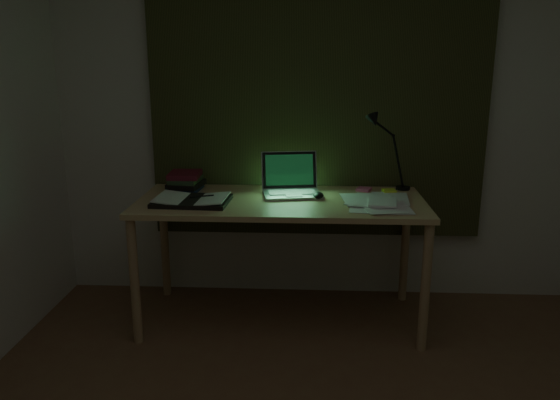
{
  "coord_description": "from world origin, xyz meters",
  "views": [
    {
      "loc": [
        -0.06,
        -1.65,
        1.62
      ],
      "look_at": [
        -0.22,
        1.42,
        0.82
      ],
      "focal_mm": 35.0,
      "sensor_mm": 36.0,
      "label": 1
    }
  ],
  "objects_px": {
    "open_textbook": "(192,200)",
    "desk_lamp": "(405,152)",
    "laptop": "(293,176)",
    "desk": "(281,261)",
    "loose_papers": "(373,202)",
    "book_stack": "(185,181)"
  },
  "relations": [
    {
      "from": "desk_lamp",
      "to": "laptop",
      "type": "bearing_deg",
      "value": -174.64
    },
    {
      "from": "open_textbook",
      "to": "desk_lamp",
      "type": "xyz_separation_m",
      "value": [
        1.3,
        0.41,
        0.23
      ]
    },
    {
      "from": "desk",
      "to": "open_textbook",
      "type": "distance_m",
      "value": 0.68
    },
    {
      "from": "loose_papers",
      "to": "desk",
      "type": "bearing_deg",
      "value": 171.69
    },
    {
      "from": "desk",
      "to": "open_textbook",
      "type": "relative_size",
      "value": 3.99
    },
    {
      "from": "desk",
      "to": "book_stack",
      "type": "distance_m",
      "value": 0.8
    },
    {
      "from": "open_textbook",
      "to": "laptop",
      "type": "bearing_deg",
      "value": 22.31
    },
    {
      "from": "desk_lamp",
      "to": "loose_papers",
      "type": "bearing_deg",
      "value": -132.42
    },
    {
      "from": "desk",
      "to": "open_textbook",
      "type": "bearing_deg",
      "value": -168.18
    },
    {
      "from": "laptop",
      "to": "loose_papers",
      "type": "bearing_deg",
      "value": -30.03
    },
    {
      "from": "book_stack",
      "to": "desk",
      "type": "bearing_deg",
      "value": -17.46
    },
    {
      "from": "laptop",
      "to": "open_textbook",
      "type": "bearing_deg",
      "value": -170.38
    },
    {
      "from": "book_stack",
      "to": "loose_papers",
      "type": "distance_m",
      "value": 1.21
    },
    {
      "from": "loose_papers",
      "to": "desk_lamp",
      "type": "relative_size",
      "value": 0.77
    },
    {
      "from": "desk",
      "to": "desk_lamp",
      "type": "distance_m",
      "value": 1.06
    },
    {
      "from": "laptop",
      "to": "desk_lamp",
      "type": "bearing_deg",
      "value": 6.36
    },
    {
      "from": "open_textbook",
      "to": "book_stack",
      "type": "height_order",
      "value": "book_stack"
    },
    {
      "from": "open_textbook",
      "to": "loose_papers",
      "type": "distance_m",
      "value": 1.07
    },
    {
      "from": "desk",
      "to": "laptop",
      "type": "distance_m",
      "value": 0.54
    },
    {
      "from": "open_textbook",
      "to": "desk_lamp",
      "type": "bearing_deg",
      "value": 20.53
    },
    {
      "from": "book_stack",
      "to": "loose_papers",
      "type": "xyz_separation_m",
      "value": [
        1.17,
        -0.28,
        -0.05
      ]
    },
    {
      "from": "desk",
      "to": "laptop",
      "type": "bearing_deg",
      "value": 55.83
    }
  ]
}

